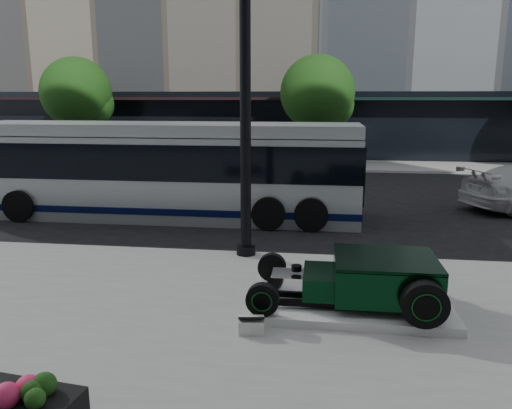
# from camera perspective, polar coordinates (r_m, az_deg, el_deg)

# --- Properties ---
(ground) EXTENTS (120.00, 120.00, 0.00)m
(ground) POSITION_cam_1_polar(r_m,az_deg,el_deg) (13.79, 1.92, -3.43)
(ground) COLOR black
(ground) RESTS_ON ground
(sidewalk_far) EXTENTS (70.00, 4.00, 0.12)m
(sidewalk_far) POSITION_cam_1_polar(r_m,az_deg,el_deg) (27.49, 4.75, 4.56)
(sidewalk_far) COLOR gray
(sidewalk_far) RESTS_ON ground
(street_trees) EXTENTS (29.80, 3.80, 5.70)m
(street_trees) POSITION_cam_1_polar(r_m,az_deg,el_deg) (26.29, 7.35, 12.26)
(street_trees) COLOR black
(street_trees) RESTS_ON sidewalk_far
(display_plinth) EXTENTS (3.40, 1.80, 0.15)m
(display_plinth) POSITION_cam_1_polar(r_m,az_deg,el_deg) (8.97, 10.76, -11.17)
(display_plinth) COLOR silver
(display_plinth) RESTS_ON sidewalk_near
(hot_rod) EXTENTS (3.22, 2.00, 0.81)m
(hot_rod) POSITION_cam_1_polar(r_m,az_deg,el_deg) (8.81, 13.07, -8.20)
(hot_rod) COLOR black
(hot_rod) RESTS_ON display_plinth
(info_plaque) EXTENTS (0.44, 0.35, 0.31)m
(info_plaque) POSITION_cam_1_polar(r_m,az_deg,el_deg) (8.00, -0.53, -13.55)
(info_plaque) COLOR silver
(info_plaque) RESTS_ON sidewalk_near
(lamppost) EXTENTS (0.44, 0.44, 8.09)m
(lamppost) POSITION_cam_1_polar(r_m,az_deg,el_deg) (11.14, -1.23, 12.93)
(lamppost) COLOR black
(lamppost) RESTS_ON sidewalk_near
(transit_bus) EXTENTS (12.12, 2.88, 2.92)m
(transit_bus) POSITION_cam_1_polar(r_m,az_deg,el_deg) (15.89, -10.30, 3.95)
(transit_bus) COLOR #B3B9BD
(transit_bus) RESTS_ON ground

